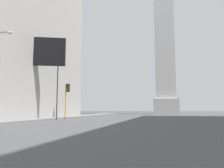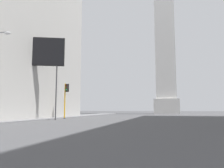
# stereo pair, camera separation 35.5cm
# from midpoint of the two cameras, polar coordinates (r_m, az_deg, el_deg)

# --- Properties ---
(sidewalk_left) EXTENTS (5.00, 85.23, 0.15)m
(sidewalk_left) POSITION_cam_midpoint_polar(r_m,az_deg,el_deg) (31.88, -21.35, -8.65)
(sidewalk_left) COLOR slate
(sidewalk_left) RESTS_ON ground_plane
(obelisk) EXTENTS (7.67, 7.67, 67.39)m
(obelisk) POSITION_cam_midpoint_polar(r_m,az_deg,el_deg) (77.89, 13.58, 17.06)
(obelisk) COLOR silver
(obelisk) RESTS_ON ground_plane
(traffic_light_mid_left) EXTENTS (0.77, 0.50, 5.62)m
(traffic_light_mid_left) POSITION_cam_midpoint_polar(r_m,az_deg,el_deg) (35.98, -11.72, -2.90)
(traffic_light_mid_left) COLOR orange
(traffic_light_mid_left) RESTS_ON ground_plane
(billboard_sign) EXTENTS (5.84, 2.38, 11.62)m
(billboard_sign) POSITION_cam_midpoint_polar(r_m,az_deg,el_deg) (32.53, -17.49, 7.57)
(billboard_sign) COLOR #3F3F42
(billboard_sign) RESTS_ON ground_plane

